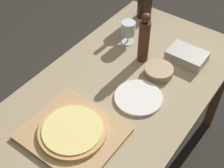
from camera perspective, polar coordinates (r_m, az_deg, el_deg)
The scene contains 9 objects.
ground_plane at distance 2.09m, azimuth 0.61°, elevation -14.91°, with size 12.00×12.00×0.00m, color #2D2823.
dining_table at distance 1.58m, azimuth 0.78°, elevation -3.61°, with size 0.78×1.49×0.72m.
cutting_board at distance 1.34m, azimuth -7.00°, elevation -9.03°, with size 0.40×0.34×0.02m.
pizza at distance 1.33m, azimuth -7.08°, elevation -8.51°, with size 0.29×0.29×0.02m.
pepper_mill at distance 1.60m, azimuth 5.88°, elevation 8.24°, with size 0.06×0.06×0.28m.
wine_glass at distance 1.74m, azimuth 3.00°, elevation 9.99°, with size 0.08×0.08×0.13m.
small_bowl at distance 1.59m, azimuth 8.54°, elevation 2.35°, with size 0.15×0.15×0.04m.
dinner_plate at distance 1.47m, azimuth 4.84°, elevation -2.47°, with size 0.23×0.23×0.01m.
food_container at distance 1.70m, azimuth 13.52°, elevation 4.98°, with size 0.20×0.14×0.06m.
Camera 1 is at (0.59, -0.85, 1.82)m, focal length 50.00 mm.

